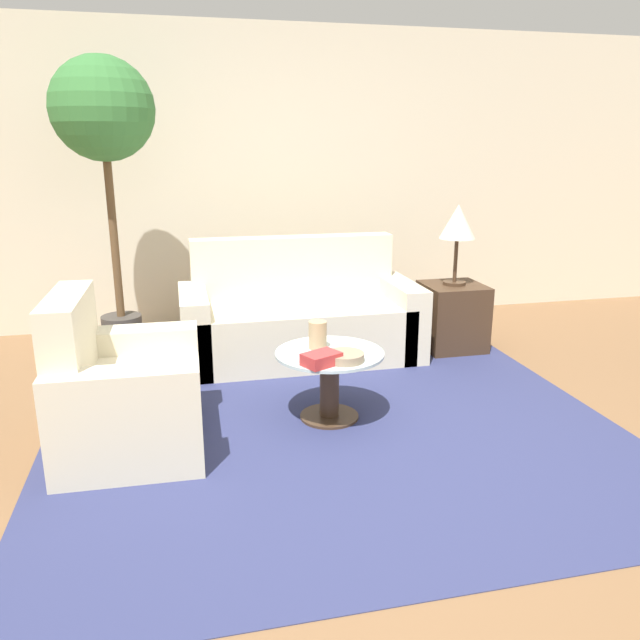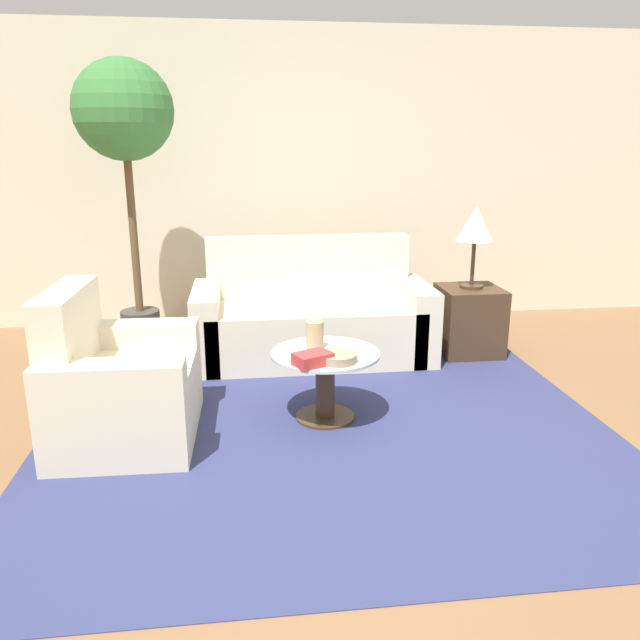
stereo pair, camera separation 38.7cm
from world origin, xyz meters
name	(u,v)px [view 1 (the left image)]	position (x,y,z in m)	size (l,w,h in m)	color
ground_plane	(350,477)	(0.00, 0.00, 0.00)	(14.00, 14.00, 0.00)	brown
wall_back	(261,179)	(0.00, 3.00, 1.30)	(10.00, 0.06, 2.60)	beige
rug	(329,417)	(0.07, 0.70, 0.00)	(3.28, 3.23, 0.01)	navy
sofa_main	(299,319)	(0.12, 1.90, 0.29)	(1.80, 0.80, 0.90)	beige
armchair	(119,397)	(-1.13, 0.62, 0.29)	(0.76, 0.94, 0.87)	beige
coffee_table	(329,376)	(0.07, 0.70, 0.27)	(0.65, 0.65, 0.42)	#422D1E
side_table	(452,317)	(1.35, 1.79, 0.26)	(0.46, 0.46, 0.53)	#422D1E
table_lamp	(458,224)	(1.35, 1.79, 1.00)	(0.28, 0.28, 0.63)	#422D1E
potted_plant	(104,128)	(-1.22, 2.18, 1.71)	(0.73, 0.73, 2.21)	#3D3833
vase	(318,335)	(0.02, 0.79, 0.51)	(0.11, 0.11, 0.17)	tan
bowl	(345,357)	(0.11, 0.53, 0.45)	(0.22, 0.22, 0.05)	gray
book_stack	(321,359)	(-0.03, 0.50, 0.46)	(0.24, 0.21, 0.07)	#BC3333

